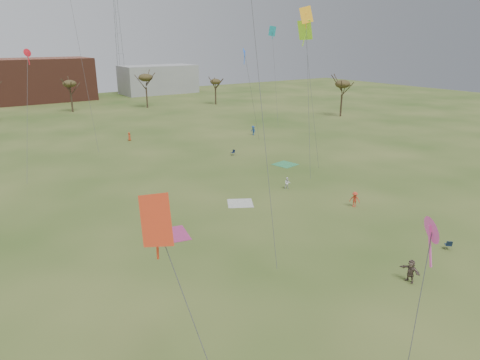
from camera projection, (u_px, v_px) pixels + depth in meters
ground at (339, 301)px, 29.54m from camera, size 260.00×260.00×0.00m
spectator_fore_b at (154, 232)px, 38.12m from camera, size 0.82×0.94×1.62m
spectator_fore_c at (411, 271)px, 31.60m from camera, size 0.56×1.65×1.77m
flyer_mid_b at (355, 199)px, 45.83m from camera, size 1.14×1.26×1.69m
spectator_mid_e at (287, 183)px, 51.44m from camera, size 0.86×0.80×1.42m
flyer_far_b at (129, 136)px, 75.95m from camera, size 0.82×0.88×1.52m
flyer_far_c at (253, 130)px, 80.36m from camera, size 0.79×1.20×1.75m
blanket_cream at (240, 203)px, 47.05m from camera, size 3.72×3.72×0.03m
blanket_plum at (169, 235)px, 39.38m from camera, size 4.05×4.05×0.03m
blanket_olive at (285, 164)px, 61.64m from camera, size 3.41×3.41×0.03m
camp_chair_center at (448, 247)px, 36.67m from camera, size 0.74×0.74×0.87m
camp_chair_right at (233, 154)px, 66.50m from camera, size 0.60×0.56×0.87m
tree_line at (43, 91)px, 87.76m from camera, size 117.44×49.32×8.91m
building_brick at (43, 80)px, 124.33m from camera, size 26.00×16.00×12.00m
building_grey at (158, 79)px, 142.06m from camera, size 24.00×12.00×9.00m
radio_tower at (118, 32)px, 137.58m from camera, size 1.51×1.72×41.00m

